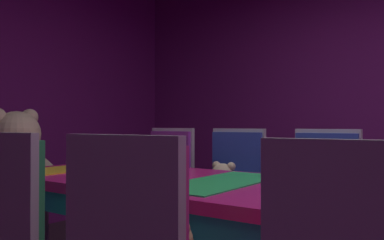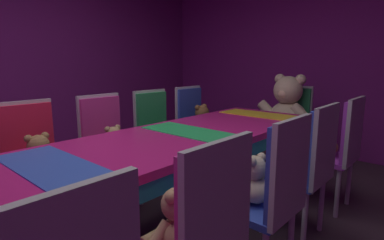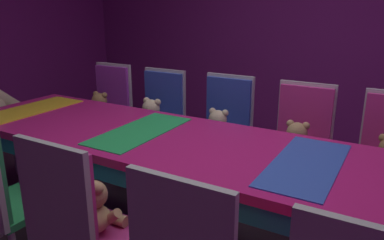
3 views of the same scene
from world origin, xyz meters
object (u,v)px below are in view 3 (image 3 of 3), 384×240
at_px(teddy_left_3, 95,209).
at_px(teddy_right_3, 217,130).
at_px(chair_right_3, 225,124).
at_px(teddy_right_4, 151,119).
at_px(chair_right_4, 161,114).
at_px(banquet_table, 213,159).
at_px(teddy_right_5, 100,110).
at_px(teddy_right_2, 296,144).
at_px(chair_right_5, 110,105).
at_px(chair_right_2, 301,137).
at_px(chair_left_3, 72,219).

bearing_deg(teddy_left_3, teddy_right_3, 0.78).
relative_size(chair_right_3, teddy_right_4, 3.03).
height_order(teddy_right_3, chair_right_4, chair_right_4).
bearing_deg(teddy_left_3, teddy_right_4, 25.55).
distance_m(banquet_table, teddy_left_3, 0.73).
bearing_deg(banquet_table, teddy_right_5, 66.04).
bearing_deg(chair_right_3, teddy_right_3, 0.00).
xyz_separation_m(chair_right_3, teddy_right_4, (-0.18, 0.61, -0.01)).
distance_m(banquet_table, teddy_right_3, 0.76).
bearing_deg(chair_right_3, teddy_right_2, 76.06).
bearing_deg(chair_right_5, chair_right_3, 90.23).
height_order(chair_right_2, teddy_right_3, chair_right_2).
height_order(chair_right_3, teddy_right_3, chair_right_3).
distance_m(teddy_right_2, chair_right_5, 1.85).
bearing_deg(teddy_right_3, teddy_right_5, -89.78).
xyz_separation_m(chair_left_3, chair_right_5, (1.63, 1.24, 0.00)).
relative_size(teddy_right_2, chair_right_4, 0.31).
height_order(chair_left_3, teddy_left_3, chair_left_3).
xyz_separation_m(chair_left_3, teddy_right_2, (1.48, -0.60, -0.01)).
relative_size(teddy_right_4, teddy_right_5, 1.07).
height_order(banquet_table, chair_right_2, chair_right_2).
distance_m(chair_right_3, teddy_right_3, 0.14).
distance_m(teddy_left_3, teddy_right_4, 1.46).
xyz_separation_m(teddy_left_3, teddy_right_5, (1.35, 1.24, 0.01)).
bearing_deg(banquet_table, chair_right_4, 49.14).
bearing_deg(teddy_right_2, teddy_right_4, -88.88).
relative_size(banquet_table, teddy_right_2, 12.17).
height_order(teddy_right_2, chair_right_5, chair_right_5).
relative_size(teddy_right_2, chair_right_5, 0.31).
relative_size(chair_right_2, chair_right_4, 1.00).
bearing_deg(teddy_right_5, chair_right_4, 100.81).
height_order(chair_right_3, teddy_right_4, chair_right_3).
bearing_deg(chair_right_2, chair_right_3, -90.83).
bearing_deg(teddy_right_5, banquet_table, 66.04).
bearing_deg(chair_right_4, chair_right_2, 91.06).
bearing_deg(chair_right_5, teddy_right_2, 85.40).
xyz_separation_m(teddy_right_2, chair_right_5, (0.15, 1.84, 0.01)).
height_order(chair_left_3, teddy_right_3, chair_left_3).
xyz_separation_m(chair_left_3, chair_right_3, (1.64, 0.02, 0.00)).
distance_m(chair_left_3, teddy_right_5, 1.94).
bearing_deg(chair_right_5, chair_left_3, 37.30).
height_order(chair_right_4, teddy_right_4, chair_right_4).
relative_size(chair_right_5, teddy_right_5, 3.23).
xyz_separation_m(teddy_right_2, teddy_right_4, (-0.02, 1.23, 0.01)).
distance_m(banquet_table, teddy_right_2, 0.75).
height_order(banquet_table, chair_right_3, chair_right_3).
relative_size(chair_right_2, teddy_right_2, 3.22).
bearing_deg(teddy_right_4, teddy_left_3, 25.55).
bearing_deg(chair_left_3, teddy_right_2, -21.94).
height_order(chair_right_4, chair_right_5, same).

